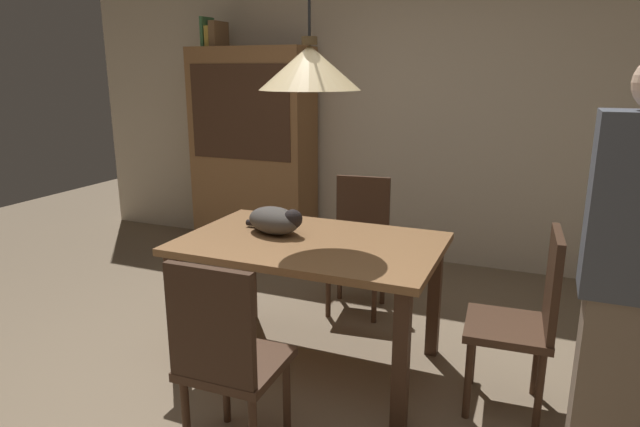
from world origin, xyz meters
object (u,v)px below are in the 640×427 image
(chair_far_back, at_px, (359,238))
(cat_sleeping, at_px, (276,220))
(hutch_bookcase, at_px, (254,156))
(pendant_lamp, at_px, (310,67))
(person_standing, at_px, (631,291))
(chair_right_side, at_px, (526,315))
(book_brown_thick, at_px, (219,34))
(book_yellow_short, at_px, (212,37))
(dining_table, at_px, (310,258))
(chair_near_front, at_px, (226,355))
(book_green_slim, at_px, (207,32))

(chair_far_back, relative_size, cat_sleeping, 2.29)
(cat_sleeping, relative_size, hutch_bookcase, 0.22)
(pendant_lamp, distance_m, person_standing, 1.74)
(chair_right_side, xyz_separation_m, book_brown_thick, (-2.78, 1.76, 1.45))
(book_yellow_short, relative_size, person_standing, 0.12)
(cat_sleeping, bearing_deg, person_standing, -15.96)
(cat_sleeping, height_order, hutch_bookcase, hutch_bookcase)
(dining_table, bearing_deg, cat_sleeping, 168.88)
(chair_near_front, bearing_deg, person_standing, 16.42)
(hutch_bookcase, xyz_separation_m, book_brown_thick, (-0.32, 0.00, 1.07))
(chair_far_back, distance_m, pendant_lamp, 1.45)
(chair_far_back, distance_m, hutch_bookcase, 1.65)
(hutch_bookcase, bearing_deg, book_green_slim, 179.80)
(cat_sleeping, xyz_separation_m, person_standing, (1.71, -0.49, 0.03))
(hutch_bookcase, bearing_deg, dining_table, -52.85)
(cat_sleeping, xyz_separation_m, book_yellow_short, (-1.49, 1.72, 1.11))
(dining_table, distance_m, chair_near_front, 0.89)
(dining_table, xyz_separation_m, book_green_slim, (-1.78, 1.77, 1.33))
(hutch_bookcase, relative_size, book_green_slim, 7.12)
(chair_right_side, bearing_deg, chair_near_front, -141.91)
(chair_near_front, bearing_deg, book_brown_thick, 122.04)
(dining_table, xyz_separation_m, pendant_lamp, (0.00, 0.00, 1.01))
(hutch_bookcase, relative_size, book_yellow_short, 9.25)
(dining_table, relative_size, hutch_bookcase, 0.76)
(cat_sleeping, relative_size, book_brown_thick, 1.69)
(chair_far_back, xyz_separation_m, book_green_slim, (-1.77, 0.89, 1.47))
(book_green_slim, height_order, book_brown_thick, book_green_slim)
(person_standing, bearing_deg, chair_right_side, 127.93)
(dining_table, bearing_deg, pendant_lamp, 90.00)
(book_green_slim, bearing_deg, cat_sleeping, -48.20)
(book_yellow_short, distance_m, person_standing, 4.04)
(hutch_bookcase, height_order, book_yellow_short, book_yellow_short)
(chair_far_back, xyz_separation_m, pendant_lamp, (0.01, -0.88, 1.15))
(chair_near_front, distance_m, book_yellow_short, 3.47)
(book_yellow_short, bearing_deg, chair_near_front, -56.90)
(chair_near_front, distance_m, chair_far_back, 1.76)
(book_green_slim, distance_m, book_yellow_short, 0.06)
(chair_far_back, height_order, pendant_lamp, pendant_lamp)
(chair_far_back, bearing_deg, chair_right_side, -37.53)
(pendant_lamp, xyz_separation_m, book_yellow_short, (-1.72, 1.77, 0.28))
(chair_far_back, xyz_separation_m, book_brown_thick, (-1.65, 0.89, 1.45))
(dining_table, relative_size, chair_near_front, 1.51)
(cat_sleeping, distance_m, book_yellow_short, 2.54)
(dining_table, xyz_separation_m, chair_near_front, (0.00, -0.88, -0.14))
(chair_far_back, distance_m, book_green_slim, 2.46)
(cat_sleeping, xyz_separation_m, pendant_lamp, (0.23, -0.05, 0.84))
(dining_table, height_order, book_brown_thick, book_brown_thick)
(chair_far_back, bearing_deg, book_green_slim, 153.23)
(dining_table, height_order, chair_far_back, chair_far_back)
(cat_sleeping, bearing_deg, dining_table, -11.12)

